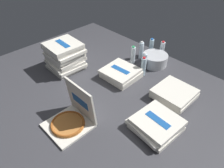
{
  "coord_description": "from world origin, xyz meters",
  "views": [
    {
      "loc": [
        1.23,
        -1.08,
        1.49
      ],
      "look_at": [
        0.02,
        0.1,
        0.14
      ],
      "focal_mm": 33.83,
      "sensor_mm": 36.0,
      "label": 1
    }
  ],
  "objects_px": {
    "ice_bucket": "(155,60)",
    "water_bottle_5": "(162,50)",
    "open_pizza_box": "(71,118)",
    "water_bottle_2": "(144,62)",
    "pizza_stack_right_far": "(121,73)",
    "pizza_stack_left_mid": "(156,124)",
    "pizza_stack_left_near": "(174,94)",
    "water_bottle_3": "(141,50)",
    "pizza_stack_center_far": "(65,56)",
    "water_bottle_4": "(143,67)",
    "water_bottle_0": "(151,47)",
    "water_bottle_1": "(133,55)"
  },
  "relations": [
    {
      "from": "pizza_stack_right_far",
      "to": "water_bottle_0",
      "type": "distance_m",
      "value": 0.67
    },
    {
      "from": "water_bottle_0",
      "to": "water_bottle_4",
      "type": "xyz_separation_m",
      "value": [
        0.22,
        -0.44,
        0.0
      ]
    },
    {
      "from": "water_bottle_0",
      "to": "water_bottle_4",
      "type": "distance_m",
      "value": 0.49
    },
    {
      "from": "water_bottle_3",
      "to": "open_pizza_box",
      "type": "bearing_deg",
      "value": -77.3
    },
    {
      "from": "ice_bucket",
      "to": "pizza_stack_left_near",
      "type": "bearing_deg",
      "value": -35.22
    },
    {
      "from": "ice_bucket",
      "to": "water_bottle_3",
      "type": "bearing_deg",
      "value": -178.38
    },
    {
      "from": "pizza_stack_left_mid",
      "to": "water_bottle_2",
      "type": "relative_size",
      "value": 1.74
    },
    {
      "from": "pizza_stack_left_near",
      "to": "water_bottle_2",
      "type": "height_order",
      "value": "water_bottle_2"
    },
    {
      "from": "open_pizza_box",
      "to": "pizza_stack_left_mid",
      "type": "bearing_deg",
      "value": 41.41
    },
    {
      "from": "ice_bucket",
      "to": "water_bottle_5",
      "type": "xyz_separation_m",
      "value": [
        -0.04,
        0.2,
        0.04
      ]
    },
    {
      "from": "pizza_stack_left_mid",
      "to": "ice_bucket",
      "type": "xyz_separation_m",
      "value": [
        -0.64,
        0.84,
        0.01
      ]
    },
    {
      "from": "pizza_stack_left_mid",
      "to": "water_bottle_2",
      "type": "bearing_deg",
      "value": 135.77
    },
    {
      "from": "water_bottle_2",
      "to": "pizza_stack_center_far",
      "type": "bearing_deg",
      "value": -137.04
    },
    {
      "from": "pizza_stack_center_far",
      "to": "ice_bucket",
      "type": "xyz_separation_m",
      "value": [
        0.72,
        0.85,
        -0.1
      ]
    },
    {
      "from": "open_pizza_box",
      "to": "water_bottle_1",
      "type": "bearing_deg",
      "value": 104.27
    },
    {
      "from": "open_pizza_box",
      "to": "water_bottle_4",
      "type": "bearing_deg",
      "value": 92.13
    },
    {
      "from": "ice_bucket",
      "to": "water_bottle_4",
      "type": "distance_m",
      "value": 0.29
    },
    {
      "from": "pizza_stack_right_far",
      "to": "water_bottle_0",
      "type": "xyz_separation_m",
      "value": [
        -0.08,
        0.66,
        0.06
      ]
    },
    {
      "from": "pizza_stack_left_near",
      "to": "water_bottle_5",
      "type": "relative_size",
      "value": 1.62
    },
    {
      "from": "water_bottle_5",
      "to": "open_pizza_box",
      "type": "bearing_deg",
      "value": -85.67
    },
    {
      "from": "pizza_stack_center_far",
      "to": "ice_bucket",
      "type": "height_order",
      "value": "pizza_stack_center_far"
    },
    {
      "from": "pizza_stack_left_mid",
      "to": "pizza_stack_right_far",
      "type": "height_order",
      "value": "same"
    },
    {
      "from": "pizza_stack_left_near",
      "to": "ice_bucket",
      "type": "bearing_deg",
      "value": 144.78
    },
    {
      "from": "open_pizza_box",
      "to": "water_bottle_2",
      "type": "xyz_separation_m",
      "value": [
        -0.09,
        1.14,
        0.04
      ]
    },
    {
      "from": "pizza_stack_left_near",
      "to": "pizza_stack_center_far",
      "type": "bearing_deg",
      "value": -159.12
    },
    {
      "from": "pizza_stack_left_near",
      "to": "water_bottle_2",
      "type": "bearing_deg",
      "value": 162.01
    },
    {
      "from": "ice_bucket",
      "to": "water_bottle_5",
      "type": "height_order",
      "value": "water_bottle_5"
    },
    {
      "from": "pizza_stack_left_near",
      "to": "water_bottle_3",
      "type": "xyz_separation_m",
      "value": [
        -0.75,
        0.37,
        0.06
      ]
    },
    {
      "from": "pizza_stack_left_mid",
      "to": "pizza_stack_right_far",
      "type": "relative_size",
      "value": 1.04
    },
    {
      "from": "pizza_stack_left_near",
      "to": "water_bottle_2",
      "type": "distance_m",
      "value": 0.58
    },
    {
      "from": "water_bottle_5",
      "to": "ice_bucket",
      "type": "bearing_deg",
      "value": -79.01
    },
    {
      "from": "pizza_stack_right_far",
      "to": "water_bottle_1",
      "type": "distance_m",
      "value": 0.36
    },
    {
      "from": "pizza_stack_center_far",
      "to": "water_bottle_4",
      "type": "relative_size",
      "value": 1.68
    },
    {
      "from": "water_bottle_1",
      "to": "ice_bucket",
      "type": "bearing_deg",
      "value": 38.53
    },
    {
      "from": "open_pizza_box",
      "to": "water_bottle_2",
      "type": "distance_m",
      "value": 1.14
    },
    {
      "from": "pizza_stack_center_far",
      "to": "pizza_stack_right_far",
      "type": "bearing_deg",
      "value": 29.32
    },
    {
      "from": "pizza_stack_left_near",
      "to": "pizza_stack_right_far",
      "type": "relative_size",
      "value": 0.97
    },
    {
      "from": "water_bottle_5",
      "to": "water_bottle_2",
      "type": "bearing_deg",
      "value": -86.8
    },
    {
      "from": "pizza_stack_center_far",
      "to": "water_bottle_5",
      "type": "distance_m",
      "value": 1.25
    },
    {
      "from": "pizza_stack_center_far",
      "to": "water_bottle_5",
      "type": "height_order",
      "value": "pizza_stack_center_far"
    },
    {
      "from": "pizza_stack_right_far",
      "to": "ice_bucket",
      "type": "bearing_deg",
      "value": 78.2
    },
    {
      "from": "pizza_stack_center_far",
      "to": "pizza_stack_right_far",
      "type": "xyz_separation_m",
      "value": [
        0.61,
        0.34,
        -0.11
      ]
    },
    {
      "from": "ice_bucket",
      "to": "water_bottle_3",
      "type": "distance_m",
      "value": 0.23
    },
    {
      "from": "pizza_stack_left_mid",
      "to": "water_bottle_4",
      "type": "distance_m",
      "value": 0.82
    },
    {
      "from": "water_bottle_5",
      "to": "water_bottle_0",
      "type": "bearing_deg",
      "value": -164.92
    },
    {
      "from": "water_bottle_3",
      "to": "water_bottle_5",
      "type": "distance_m",
      "value": 0.27
    },
    {
      "from": "open_pizza_box",
      "to": "water_bottle_0",
      "type": "distance_m",
      "value": 1.52
    },
    {
      "from": "pizza_stack_right_far",
      "to": "ice_bucket",
      "type": "relative_size",
      "value": 1.29
    },
    {
      "from": "water_bottle_3",
      "to": "pizza_stack_center_far",
      "type": "bearing_deg",
      "value": -120.42
    },
    {
      "from": "pizza_stack_right_far",
      "to": "water_bottle_3",
      "type": "xyz_separation_m",
      "value": [
        -0.12,
        0.5,
        0.06
      ]
    }
  ]
}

